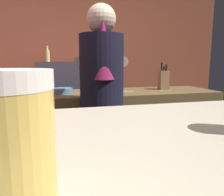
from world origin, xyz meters
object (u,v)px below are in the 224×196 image
bartender (102,97)px  pint_glass_near (9,144)px  knife_block (164,80)px  bottle_olive_oil (47,55)px  bottle_hot_sauce (85,57)px  mixing_bowl (63,91)px  bottle_vinegar (93,56)px  chefs_knife (121,92)px

bartender → pint_glass_near: 1.51m
knife_block → bottle_olive_oil: (-1.25, 1.27, 0.29)m
bartender → knife_block: bartender is taller
bottle_olive_oil → knife_block: bearing=-45.5°
bottle_olive_oil → bottle_hot_sauce: bearing=-19.9°
mixing_bowl → bottle_vinegar: 1.37m
mixing_bowl → chefs_knife: mixing_bowl is taller
mixing_bowl → bottle_vinegar: bottle_vinegar is taller
pint_glass_near → bottle_olive_oil: (-0.09, 3.23, 0.17)m
pint_glass_near → bottle_hot_sauce: (0.44, 3.04, 0.14)m
bottle_olive_oil → chefs_knife: bearing=-61.6°
knife_block → bottle_olive_oil: 1.81m
bottle_vinegar → knife_block: bearing=-63.9°
pint_glass_near → knife_block: bearing=59.3°
bartender → knife_block: (0.79, 0.50, 0.08)m
knife_block → chefs_knife: knife_block is taller
bottle_hot_sauce → bottle_vinegar: 0.17m
bartender → bottle_vinegar: size_ratio=6.70×
bartender → chefs_knife: bartender is taller
bartender → bottle_hot_sauce: 1.62m
bartender → bottle_olive_oil: bearing=19.5°
bartender → mixing_bowl: 0.54m
mixing_bowl → bottle_hot_sauce: 1.23m
chefs_knife → bartender: bearing=-107.8°
bartender → bottle_hot_sauce: size_ratio=9.06×
mixing_bowl → bottle_vinegar: (0.50, 1.22, 0.37)m
mixing_bowl → chefs_knife: size_ratio=0.76×
bottle_olive_oil → bottle_vinegar: size_ratio=1.02×
mixing_bowl → bottle_olive_oil: bottle_olive_oil is taller
bottle_vinegar → chefs_knife: bearing=-86.8°
chefs_knife → bottle_vinegar: (-0.07, 1.28, 0.39)m
knife_block → chefs_knife: bearing=-168.9°
pint_glass_near → bottle_olive_oil: bearing=91.5°
knife_block → bottle_olive_oil: bearing=134.5°
chefs_knife → bottle_vinegar: bearing=110.1°
bartender → mixing_bowl: size_ratio=9.03×
mixing_bowl → bottle_hot_sauce: (0.35, 1.12, 0.34)m
bottle_hot_sauce → knife_block: bearing=-56.4°
chefs_knife → pint_glass_near: pint_glass_near is taller
mixing_bowl → pint_glass_near: (-0.09, -1.91, 0.20)m
pint_glass_near → bottle_hot_sauce: 3.07m
bottle_olive_oil → bottle_vinegar: bearing=-8.2°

